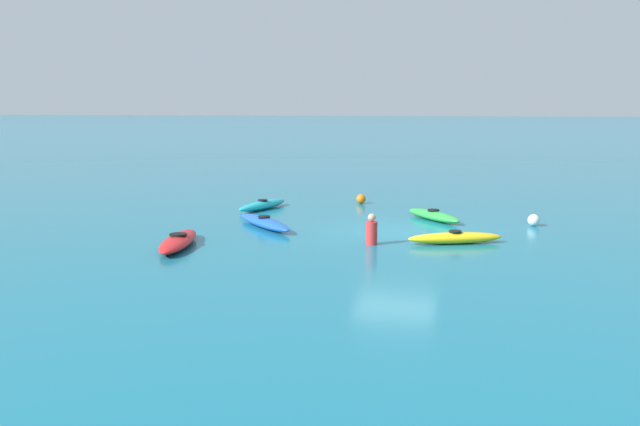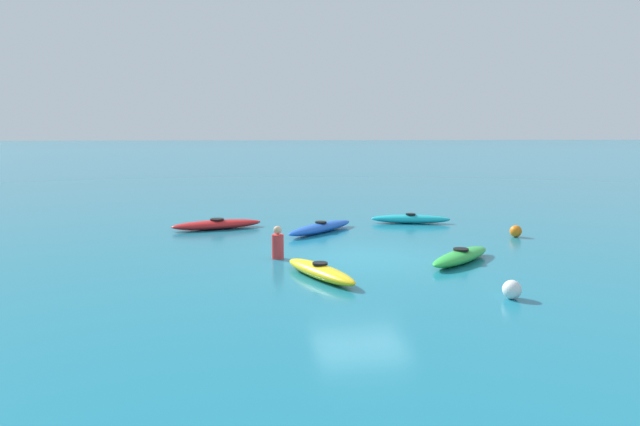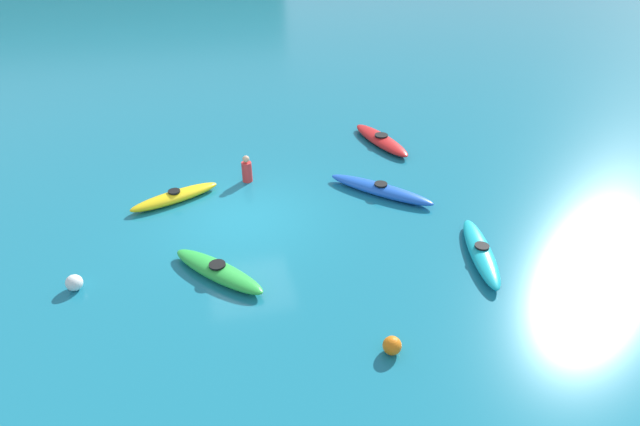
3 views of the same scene
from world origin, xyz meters
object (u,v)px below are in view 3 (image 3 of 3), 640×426
object	(u,v)px
kayak_red	(381,140)
buoy_white	(74,283)
person_near_shore	(247,170)
kayak_blue	(381,189)
buoy_orange	(392,346)
kayak_yellow	(175,197)
kayak_cyan	(481,252)
kayak_green	(218,271)

from	to	relation	value
kayak_red	buoy_white	world-z (taller)	buoy_white
person_near_shore	kayak_blue	bearing A→B (deg)	-25.49
buoy_orange	kayak_red	bearing A→B (deg)	71.52
kayak_yellow	buoy_white	distance (m)	4.21
kayak_cyan	kayak_blue	xyz separation A→B (m)	(-1.36, 3.62, -0.00)
kayak_yellow	kayak_blue	world-z (taller)	same
kayak_blue	person_near_shore	bearing A→B (deg)	154.51
kayak_red	buoy_orange	size ratio (longest dim) A/B	8.50
kayak_cyan	buoy_white	bearing A→B (deg)	173.27
kayak_green	buoy_white	distance (m)	3.26
kayak_cyan	kayak_blue	world-z (taller)	same
kayak_yellow	buoy_white	size ratio (longest dim) A/B	7.06
buoy_orange	kayak_green	bearing A→B (deg)	134.16
buoy_orange	person_near_shore	distance (m)	8.10
kayak_yellow	kayak_blue	size ratio (longest dim) A/B	0.95
buoy_white	person_near_shore	distance (m)	6.24
person_near_shore	kayak_green	bearing A→B (deg)	-105.43
kayak_cyan	buoy_orange	xyz separation A→B (m)	(-3.28, -2.43, 0.03)
kayak_red	kayak_blue	xyz separation A→B (m)	(-1.26, -3.47, -0.00)
kayak_green	buoy_white	bearing A→B (deg)	174.39
kayak_cyan	buoy_white	distance (m)	9.75
kayak_cyan	kayak_yellow	xyz separation A→B (m)	(-7.41, 4.68, 0.00)
buoy_white	kayak_yellow	bearing A→B (deg)	57.23
kayak_green	buoy_orange	size ratio (longest dim) A/B	6.58
kayak_green	kayak_red	size ratio (longest dim) A/B	0.77
kayak_green	buoy_orange	xyz separation A→B (m)	(3.16, -3.26, 0.03)
buoy_orange	kayak_cyan	bearing A→B (deg)	36.56
kayak_red	buoy_orange	xyz separation A→B (m)	(-3.18, -9.53, 0.03)
kayak_red	buoy_orange	world-z (taller)	buoy_orange
kayak_green	kayak_cyan	bearing A→B (deg)	-7.28
kayak_blue	person_near_shore	world-z (taller)	person_near_shore
kayak_blue	person_near_shore	size ratio (longest dim) A/B	3.26
kayak_cyan	person_near_shore	distance (m)	7.51
kayak_yellow	person_near_shore	size ratio (longest dim) A/B	3.08
kayak_cyan	kayak_blue	size ratio (longest dim) A/B	1.04
kayak_cyan	person_near_shore	bearing A→B (deg)	133.52
kayak_red	kayak_yellow	size ratio (longest dim) A/B	1.20
kayak_green	kayak_cyan	distance (m)	6.50
kayak_cyan	buoy_orange	bearing A→B (deg)	-143.44
kayak_green	kayak_yellow	world-z (taller)	same
kayak_green	person_near_shore	size ratio (longest dim) A/B	2.86
kayak_green	kayak_cyan	xyz separation A→B (m)	(6.44, -0.82, -0.00)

